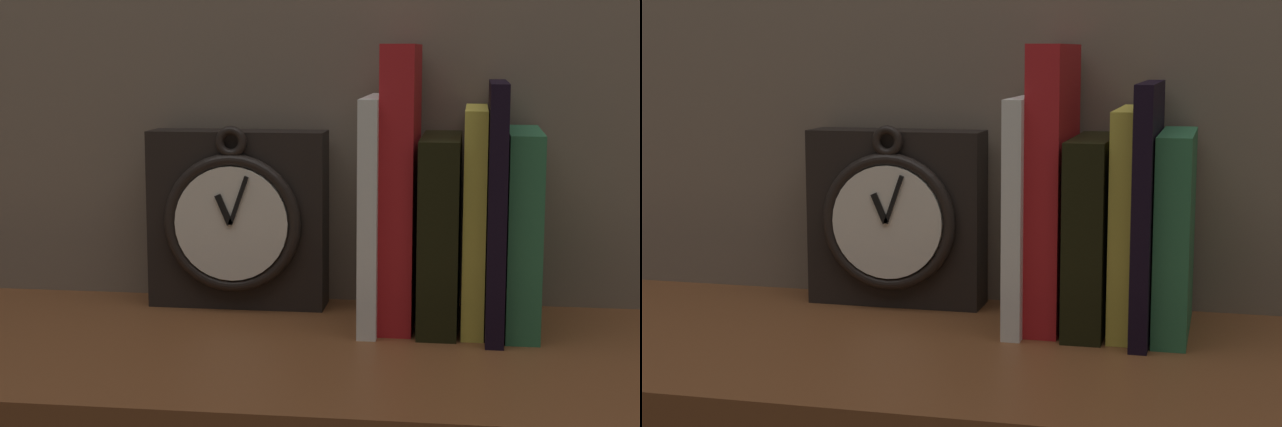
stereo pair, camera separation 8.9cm
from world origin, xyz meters
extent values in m
cube|color=black|center=(-0.10, 0.14, 0.97)|extent=(0.17, 0.05, 0.17)
torus|color=black|center=(-0.10, 0.11, 0.97)|extent=(0.13, 0.01, 0.13)
cylinder|color=white|center=(-0.10, 0.11, 0.97)|extent=(0.11, 0.01, 0.11)
cube|color=black|center=(-0.11, 0.10, 0.98)|extent=(0.02, 0.00, 0.03)
cube|color=black|center=(-0.09, 0.10, 0.99)|extent=(0.02, 0.00, 0.05)
torus|color=black|center=(-0.10, 0.11, 1.04)|extent=(0.03, 0.01, 0.03)
cube|color=white|center=(0.04, 0.09, 0.98)|extent=(0.02, 0.14, 0.21)
cube|color=red|center=(0.06, 0.10, 1.01)|extent=(0.03, 0.13, 0.25)
cube|color=black|center=(0.10, 0.10, 0.97)|extent=(0.04, 0.14, 0.17)
cube|color=#DDCB46|center=(0.13, 0.10, 0.98)|extent=(0.02, 0.13, 0.20)
cube|color=black|center=(0.15, 0.09, 0.99)|extent=(0.02, 0.16, 0.22)
cube|color=#2D6F47|center=(0.17, 0.09, 0.97)|extent=(0.03, 0.14, 0.18)
camera|label=1|loc=(0.13, -0.87, 1.13)|focal=60.00mm
camera|label=2|loc=(0.21, -0.85, 1.13)|focal=60.00mm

